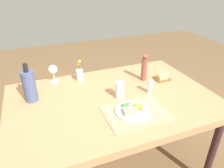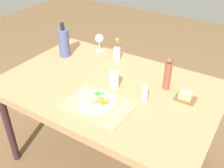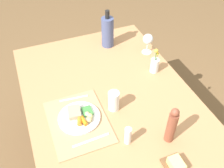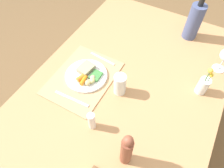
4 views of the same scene
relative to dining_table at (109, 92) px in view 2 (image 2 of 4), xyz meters
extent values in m
plane|color=brown|center=(0.00, 0.00, -0.70)|extent=(8.00, 8.00, 0.00)
cube|color=tan|center=(0.00, 0.00, 0.04)|extent=(1.54, 1.02, 0.06)
cylinder|color=#372023|center=(-0.68, -0.42, -0.35)|extent=(0.06, 0.06, 0.71)
cylinder|color=#372023|center=(-0.68, 0.42, -0.35)|extent=(0.06, 0.06, 0.71)
cylinder|color=#372023|center=(0.68, 0.42, -0.35)|extent=(0.06, 0.06, 0.71)
cube|color=tan|center=(0.08, -0.24, 0.07)|extent=(0.42, 0.32, 0.01)
cylinder|color=silver|center=(0.06, -0.23, 0.08)|extent=(0.24, 0.24, 0.01)
cube|color=tan|center=(0.03, -0.24, 0.10)|extent=(0.10, 0.08, 0.03)
cylinder|color=orange|center=(0.09, -0.23, 0.10)|extent=(0.06, 0.04, 0.03)
cylinder|color=orange|center=(0.10, -0.21, 0.09)|extent=(0.06, 0.03, 0.02)
ellipsoid|color=tan|center=(0.06, -0.18, 0.09)|extent=(0.03, 0.03, 0.02)
ellipsoid|color=#C6C279|center=(0.08, -0.17, 0.09)|extent=(0.04, 0.03, 0.02)
ellipsoid|color=tan|center=(0.11, -0.18, 0.10)|extent=(0.04, 0.03, 0.03)
cube|color=#3F833F|center=(0.04, -0.17, 0.09)|extent=(0.07, 0.06, 0.01)
cube|color=silver|center=(-0.10, -0.21, 0.07)|extent=(0.03, 0.17, 0.00)
cube|color=silver|center=(0.22, -0.21, 0.07)|extent=(0.02, 0.21, 0.00)
cylinder|color=silver|center=(0.05, -0.01, 0.13)|extent=(0.07, 0.07, 0.13)
cylinder|color=#AAE1C8|center=(0.05, -0.01, 0.10)|extent=(0.06, 0.06, 0.07)
cylinder|color=white|center=(-0.37, 0.43, 0.07)|extent=(0.07, 0.07, 0.00)
cylinder|color=white|center=(-0.37, 0.43, 0.11)|extent=(0.01, 0.01, 0.08)
sphere|color=white|center=(-0.37, 0.43, 0.18)|extent=(0.08, 0.08, 0.08)
cylinder|color=brown|center=(0.36, 0.18, 0.16)|extent=(0.05, 0.05, 0.20)
sphere|color=brown|center=(0.36, 0.18, 0.28)|extent=(0.04, 0.04, 0.04)
cylinder|color=white|center=(0.30, -0.03, 0.12)|extent=(0.04, 0.04, 0.11)
cylinder|color=#48537F|center=(-0.57, 0.19, 0.18)|extent=(0.09, 0.09, 0.23)
cylinder|color=black|center=(-0.57, 0.19, 0.33)|extent=(0.03, 0.03, 0.06)
cylinder|color=silver|center=(-0.16, 0.37, 0.11)|extent=(0.06, 0.06, 0.10)
cylinder|color=#3F7233|center=(-0.15, 0.36, 0.15)|extent=(0.00, 0.00, 0.18)
sphere|color=yellow|center=(-0.15, 0.36, 0.24)|extent=(0.03, 0.03, 0.03)
cylinder|color=#3F7233|center=(-0.15, 0.37, 0.15)|extent=(0.00, 0.00, 0.17)
sphere|color=#EEB54A|center=(-0.15, 0.37, 0.24)|extent=(0.02, 0.02, 0.02)
cylinder|color=#3F7233|center=(-0.16, 0.38, 0.14)|extent=(0.00, 0.00, 0.15)
sphere|color=yellow|center=(-0.16, 0.38, 0.21)|extent=(0.02, 0.02, 0.02)
cube|color=brown|center=(0.52, 0.12, 0.07)|extent=(0.13, 0.10, 0.01)
cube|color=#F4EA80|center=(0.52, 0.12, 0.10)|extent=(0.08, 0.06, 0.04)
camera|label=1|loc=(-0.49, -1.24, 0.90)|focal=33.29mm
camera|label=2|loc=(0.85, -1.30, 1.07)|focal=41.86mm
camera|label=3|loc=(0.97, -0.39, 1.21)|focal=40.73mm
camera|label=4|loc=(0.62, 0.25, 1.00)|focal=33.09mm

